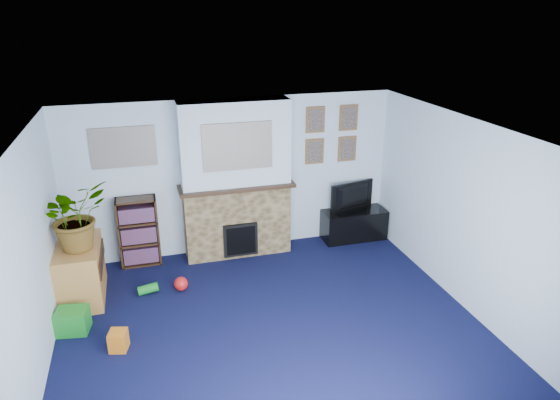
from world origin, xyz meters
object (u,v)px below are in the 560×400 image
object	(u,v)px
bookshelf	(139,233)
sideboard	(81,274)
television	(355,197)
tv_stand	(354,226)

from	to	relation	value
bookshelf	sideboard	distance (m)	1.09
television	bookshelf	distance (m)	3.43
sideboard	television	bearing A→B (deg)	9.43
bookshelf	television	bearing A→B (deg)	-0.95
tv_stand	bookshelf	distance (m)	3.43
tv_stand	sideboard	size ratio (longest dim) A/B	1.07
tv_stand	sideboard	distance (m)	4.25
tv_stand	bookshelf	xyz separation A→B (m)	(-3.42, 0.08, 0.28)
bookshelf	sideboard	world-z (taller)	bookshelf
television	bookshelf	bearing A→B (deg)	-13.63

